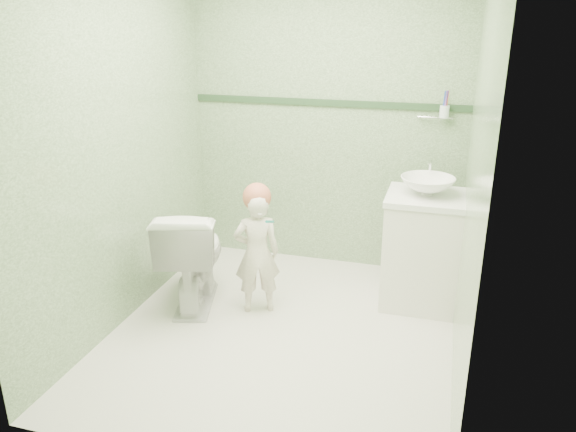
% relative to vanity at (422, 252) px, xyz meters
% --- Properties ---
extents(ground, '(2.50, 2.50, 0.00)m').
position_rel_vanity_xyz_m(ground, '(-0.84, -0.70, -0.40)').
color(ground, silver).
rests_on(ground, ground).
extents(room_shell, '(2.50, 2.54, 2.40)m').
position_rel_vanity_xyz_m(room_shell, '(-0.84, -0.70, 0.80)').
color(room_shell, gray).
rests_on(room_shell, ground).
extents(trim_stripe, '(2.20, 0.02, 0.05)m').
position_rel_vanity_xyz_m(trim_stripe, '(-0.84, 0.54, 0.95)').
color(trim_stripe, '#284428').
rests_on(trim_stripe, room_shell).
extents(vanity, '(0.52, 0.50, 0.80)m').
position_rel_vanity_xyz_m(vanity, '(0.00, 0.00, 0.00)').
color(vanity, white).
rests_on(vanity, ground).
extents(counter, '(0.54, 0.52, 0.04)m').
position_rel_vanity_xyz_m(counter, '(0.00, 0.00, 0.41)').
color(counter, white).
rests_on(counter, vanity).
extents(basin, '(0.37, 0.37, 0.13)m').
position_rel_vanity_xyz_m(basin, '(0.00, 0.00, 0.49)').
color(basin, white).
rests_on(basin, counter).
extents(faucet, '(0.03, 0.13, 0.18)m').
position_rel_vanity_xyz_m(faucet, '(0.00, 0.19, 0.57)').
color(faucet, silver).
rests_on(faucet, counter).
extents(cup_holder, '(0.26, 0.07, 0.21)m').
position_rel_vanity_xyz_m(cup_holder, '(0.05, 0.48, 0.93)').
color(cup_holder, silver).
rests_on(cup_holder, room_shell).
extents(toilet, '(0.60, 0.83, 0.76)m').
position_rel_vanity_xyz_m(toilet, '(-1.58, -0.46, -0.02)').
color(toilet, white).
rests_on(toilet, ground).
extents(toddler, '(0.38, 0.32, 0.88)m').
position_rel_vanity_xyz_m(toddler, '(-1.10, -0.44, 0.04)').
color(toddler, beige).
rests_on(toddler, ground).
extents(hair_cap, '(0.20, 0.20, 0.20)m').
position_rel_vanity_xyz_m(hair_cap, '(-1.10, -0.42, 0.44)').
color(hair_cap, '#BB6448').
rests_on(hair_cap, toddler).
extents(teal_toothbrush, '(0.10, 0.14, 0.08)m').
position_rel_vanity_xyz_m(teal_toothbrush, '(-0.98, -0.53, 0.32)').
color(teal_toothbrush, '#157E79').
rests_on(teal_toothbrush, toddler).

